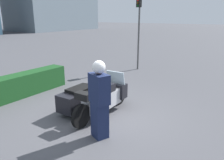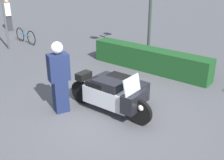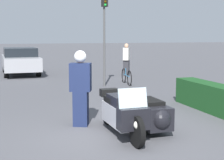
# 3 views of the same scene
# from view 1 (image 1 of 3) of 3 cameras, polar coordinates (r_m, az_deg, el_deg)

# --- Properties ---
(ground_plane) EXTENTS (160.00, 160.00, 0.00)m
(ground_plane) POSITION_cam_1_polar(r_m,az_deg,el_deg) (6.36, -2.02, -9.24)
(ground_plane) COLOR #4C4C51
(police_motorcycle) EXTENTS (2.49, 1.32, 1.15)m
(police_motorcycle) POSITION_cam_1_polar(r_m,az_deg,el_deg) (6.48, -4.91, -4.32)
(police_motorcycle) COLOR black
(police_motorcycle) RESTS_ON ground
(officer_rider) EXTENTS (0.47, 0.58, 1.83)m
(officer_rider) POSITION_cam_1_polar(r_m,az_deg,el_deg) (4.93, -3.32, -4.76)
(officer_rider) COLOR #192347
(officer_rider) RESTS_ON ground
(hedge_bush_curbside) EXTENTS (4.45, 0.62, 0.79)m
(hedge_bush_curbside) POSITION_cam_1_polar(r_m,az_deg,el_deg) (8.16, -25.15, -1.98)
(hedge_bush_curbside) COLOR #19471E
(hedge_bush_curbside) RESTS_ON ground
(traffic_light_near) EXTENTS (0.23, 0.29, 3.57)m
(traffic_light_near) POSITION_cam_1_polar(r_m,az_deg,el_deg) (11.52, 6.96, 14.18)
(traffic_light_near) COLOR #4C4C4C
(traffic_light_near) RESTS_ON ground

